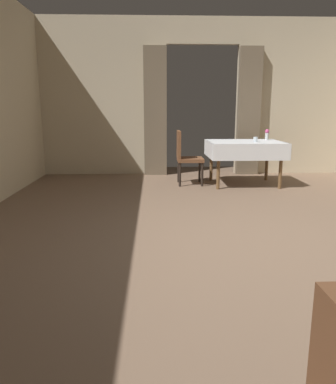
{
  "coord_description": "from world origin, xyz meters",
  "views": [
    {
      "loc": [
        -0.96,
        -3.44,
        1.31
      ],
      "look_at": [
        -0.8,
        0.56,
        0.41
      ],
      "focal_mm": 35.3,
      "sensor_mm": 36.0,
      "label": 1
    }
  ],
  "objects_px": {
    "flower_vase_mid": "(267,134)",
    "glass_mid_b": "(255,139)",
    "dining_table_mid": "(245,147)",
    "chair_mid_left": "(186,155)"
  },
  "relations": [
    {
      "from": "dining_table_mid",
      "to": "chair_mid_left",
      "type": "relative_size",
      "value": 1.36
    },
    {
      "from": "glass_mid_b",
      "to": "chair_mid_left",
      "type": "bearing_deg",
      "value": 170.07
    },
    {
      "from": "flower_vase_mid",
      "to": "glass_mid_b",
      "type": "distance_m",
      "value": 0.52
    },
    {
      "from": "flower_vase_mid",
      "to": "dining_table_mid",
      "type": "bearing_deg",
      "value": -149.73
    },
    {
      "from": "flower_vase_mid",
      "to": "chair_mid_left",
      "type": "bearing_deg",
      "value": -171.69
    },
    {
      "from": "chair_mid_left",
      "to": "flower_vase_mid",
      "type": "relative_size",
      "value": 4.9
    },
    {
      "from": "dining_table_mid",
      "to": "flower_vase_mid",
      "type": "relative_size",
      "value": 6.66
    },
    {
      "from": "flower_vase_mid",
      "to": "glass_mid_b",
      "type": "height_order",
      "value": "flower_vase_mid"
    },
    {
      "from": "dining_table_mid",
      "to": "flower_vase_mid",
      "type": "bearing_deg",
      "value": 30.27
    },
    {
      "from": "chair_mid_left",
      "to": "glass_mid_b",
      "type": "bearing_deg",
      "value": -9.93
    }
  ]
}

